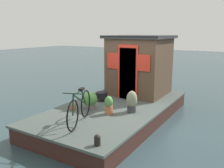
{
  "coord_description": "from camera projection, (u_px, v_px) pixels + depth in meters",
  "views": [
    {
      "loc": [
        -6.13,
        -3.6,
        2.69
      ],
      "look_at": [
        -0.2,
        0.0,
        1.18
      ],
      "focal_mm": 38.75,
      "sensor_mm": 36.0,
      "label": 1
    }
  ],
  "objects": [
    {
      "name": "potted_plant_ivy",
      "position": [
        109.0,
        105.0,
        6.56
      ],
      "size": [
        0.23,
        0.23,
        0.5
      ],
      "color": "#B2603D",
      "rests_on": "houseboat_deck"
    },
    {
      "name": "mooring_bollard",
      "position": [
        97.0,
        140.0,
        4.76
      ],
      "size": [
        0.13,
        0.13,
        0.23
      ],
      "color": "black",
      "rests_on": "houseboat_deck"
    },
    {
      "name": "charcoal_grill",
      "position": [
        102.0,
        95.0,
        7.86
      ],
      "size": [
        0.38,
        0.38,
        0.29
      ],
      "color": "black",
      "rests_on": "houseboat_deck"
    },
    {
      "name": "houseboat_cabin",
      "position": [
        140.0,
        65.0,
        8.61
      ],
      "size": [
        2.0,
        2.05,
        2.08
      ],
      "color": "#4C3828",
      "rests_on": "houseboat_deck"
    },
    {
      "name": "bicycle",
      "position": [
        80.0,
        108.0,
        5.87
      ],
      "size": [
        1.59,
        0.67,
        0.87
      ],
      "color": "black",
      "rests_on": "houseboat_deck"
    },
    {
      "name": "potted_plant_basil",
      "position": [
        90.0,
        100.0,
        7.04
      ],
      "size": [
        0.43,
        0.43,
        0.51
      ],
      "color": "slate",
      "rests_on": "houseboat_deck"
    },
    {
      "name": "ground_plane",
      "position": [
        115.0,
        120.0,
        7.52
      ],
      "size": [
        60.0,
        60.0,
        0.0
      ],
      "primitive_type": "plane",
      "color": "#2D4247"
    },
    {
      "name": "houseboat_deck",
      "position": [
        115.0,
        112.0,
        7.47
      ],
      "size": [
        5.61,
        2.82,
        0.48
      ],
      "color": "#424C47",
      "rests_on": "ground_plane"
    },
    {
      "name": "potted_plant_fern",
      "position": [
        73.0,
        103.0,
        6.9
      ],
      "size": [
        0.16,
        0.16,
        0.42
      ],
      "color": "#935138",
      "rests_on": "houseboat_deck"
    },
    {
      "name": "potted_plant_rosemary",
      "position": [
        132.0,
        102.0,
        6.71
      ],
      "size": [
        0.3,
        0.3,
        0.61
      ],
      "color": "#38383D",
      "rests_on": "houseboat_deck"
    }
  ]
}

